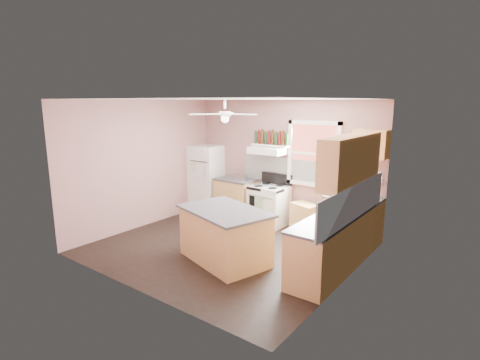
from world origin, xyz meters
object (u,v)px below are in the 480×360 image
Objects in this scene: refrigerator at (206,178)px; toaster at (241,176)px; island at (225,236)px; stove at (269,205)px; cart at (305,219)px.

refrigerator is 5.77× the size of toaster.
island is (1.19, -2.05, -0.56)m from toaster.
cart is at bearing 3.90° from stove.
stove is 0.59× the size of island.
island is (0.44, -2.07, 0.00)m from stove.
toaster reaches higher than cart.
refrigerator reaches higher than stove.
toaster is (1.09, -0.04, 0.18)m from refrigerator.
stove is at bearing 118.58° from island.
toaster is at bearing -176.49° from stove.
island is at bearing -83.12° from cart.
refrigerator reaches higher than cart.
stove is (0.75, 0.03, -0.56)m from toaster.
stove is 1.53× the size of cart.
stove and island have the same top height.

